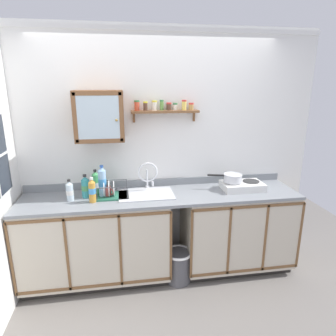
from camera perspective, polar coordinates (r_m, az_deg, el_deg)
floor at (r=3.27m, az=-0.16°, el=-22.78°), size 5.91×5.91×0.00m
back_wall at (r=3.28m, az=-1.99°, el=3.13°), size 3.51×0.07×2.61m
lower_cabinet_run at (r=3.28m, az=-13.56°, el=-13.47°), size 1.50×0.59×0.90m
lower_cabinet_run_right at (r=3.50m, az=12.98°, el=-11.49°), size 1.20×0.59×0.90m
countertop at (r=3.09m, az=-1.17°, el=-5.39°), size 2.87×0.61×0.03m
backsplash at (r=3.34m, az=-1.86°, el=-2.77°), size 2.87×0.02×0.08m
sink at (r=3.12m, az=-4.16°, el=-5.40°), size 0.56×0.42×0.47m
hot_plate_stove at (r=3.32m, az=14.07°, el=-3.33°), size 0.44×0.28×0.08m
saucepan at (r=3.27m, az=12.26°, el=-1.83°), size 0.37×0.20×0.09m
bottle_detergent_teal_0 at (r=3.09m, az=-15.56°, el=-3.55°), size 0.08×0.08×0.24m
bottle_juice_amber_1 at (r=2.96m, az=-14.36°, el=-4.24°), size 0.07×0.07×0.25m
bottle_soda_green_2 at (r=3.14m, az=-13.72°, el=-2.91°), size 0.07×0.07×0.27m
bottle_water_clear_3 at (r=3.06m, az=-18.34°, el=-4.23°), size 0.07×0.07×0.22m
bottle_water_blue_4 at (r=3.05m, az=-12.49°, el=-2.66°), size 0.08×0.08×0.33m
dish_rack at (r=3.08m, az=-10.82°, el=-4.70°), size 0.32×0.26×0.17m
mug at (r=3.08m, az=-11.51°, el=-4.44°), size 0.11×0.09×0.10m
wall_cabinet at (r=3.02m, az=-13.05°, el=9.70°), size 0.47×0.32×0.49m
spice_shelf at (r=3.13m, az=-0.66°, el=11.19°), size 0.70×0.14×0.23m
trash_bin at (r=3.31m, az=2.02°, el=-18.17°), size 0.30×0.30×0.35m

